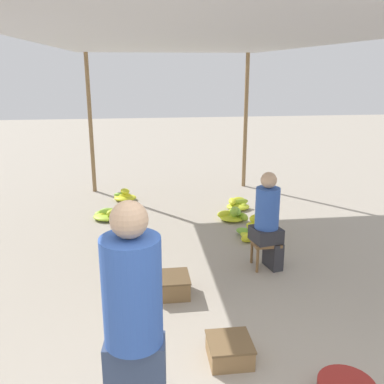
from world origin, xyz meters
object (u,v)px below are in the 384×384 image
at_px(banana_pile_left_0, 123,244).
at_px(banana_pile_right_2, 238,204).
at_px(crate_mid, 171,285).
at_px(vendor_foreground, 134,328).
at_px(banana_pile_left_1, 109,214).
at_px(stool, 265,246).
at_px(banana_pile_left_2, 124,196).
at_px(banana_pile_right_1, 256,231).
at_px(vendor_seated, 268,220).
at_px(crate_near, 230,350).
at_px(banana_pile_right_0, 233,215).

relative_size(banana_pile_left_0, banana_pile_right_2, 1.75).
bearing_deg(banana_pile_right_2, crate_mid, -116.72).
xyz_separation_m(vendor_foreground, banana_pile_left_0, (-0.18, 3.28, -0.82)).
bearing_deg(banana_pile_right_2, banana_pile_left_1, -174.35).
height_order(stool, banana_pile_left_2, stool).
xyz_separation_m(banana_pile_right_1, crate_mid, (-1.40, -1.50, 0.01)).
bearing_deg(vendor_seated, banana_pile_left_2, 120.96).
xyz_separation_m(stool, banana_pile_right_1, (0.15, 0.96, -0.19)).
xyz_separation_m(banana_pile_left_0, crate_near, (0.99, -2.51, 0.01)).
distance_m(stool, banana_pile_right_0, 1.77).
height_order(vendor_seated, crate_mid, vendor_seated).
distance_m(banana_pile_left_2, crate_near, 4.99).
bearing_deg(vendor_foreground, banana_pile_left_2, 92.38).
bearing_deg(banana_pile_left_0, banana_pile_left_2, 91.20).
relative_size(vendor_foreground, banana_pile_right_1, 2.98).
bearing_deg(banana_pile_right_1, banana_pile_left_1, 153.00).
distance_m(stool, banana_pile_left_0, 1.99).
bearing_deg(banana_pile_left_0, banana_pile_left_1, 101.94).
relative_size(vendor_seated, banana_pile_left_0, 1.73).
distance_m(vendor_foreground, banana_pile_left_1, 4.72).
bearing_deg(vendor_seated, banana_pile_right_1, 82.23).
bearing_deg(banana_pile_right_0, vendor_seated, -88.77).
distance_m(vendor_foreground, banana_pile_right_0, 4.63).
bearing_deg(crate_mid, vendor_seated, 22.88).
xyz_separation_m(vendor_foreground, crate_near, (0.80, 0.77, -0.81)).
relative_size(stool, banana_pile_left_2, 0.79).
xyz_separation_m(stool, banana_pile_left_1, (-2.10, 2.11, -0.22)).
height_order(vendor_seated, banana_pile_left_2, vendor_seated).
bearing_deg(banana_pile_right_1, stool, -98.79).
xyz_separation_m(banana_pile_right_2, crate_mid, (-1.45, -2.88, 0.03)).
bearing_deg(banana_pile_right_0, banana_pile_right_1, -77.93).
bearing_deg(vendor_foreground, vendor_seated, 56.54).
height_order(banana_pile_left_2, banana_pile_right_0, banana_pile_right_0).
height_order(banana_pile_right_1, crate_near, banana_pile_right_1).
height_order(stool, banana_pile_right_1, banana_pile_right_1).
bearing_deg(vendor_foreground, banana_pile_left_1, 95.79).
height_order(crate_near, crate_mid, crate_mid).
bearing_deg(stool, banana_pile_right_1, 81.21).
height_order(vendor_foreground, crate_near, vendor_foreground).
bearing_deg(banana_pile_right_1, vendor_foreground, -117.24).
height_order(vendor_seated, banana_pile_left_0, vendor_seated).
height_order(vendor_seated, banana_pile_right_1, vendor_seated).
distance_m(vendor_seated, banana_pile_left_2, 3.72).
bearing_deg(banana_pile_left_1, vendor_foreground, -84.21).
height_order(stool, banana_pile_left_1, stool).
distance_m(stool, crate_near, 1.94).
distance_m(vendor_foreground, banana_pile_left_0, 3.39).
bearing_deg(banana_pile_left_2, banana_pile_right_0, -36.85).
height_order(banana_pile_left_0, banana_pile_right_2, banana_pile_left_0).
bearing_deg(crate_mid, stool, 23.30).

